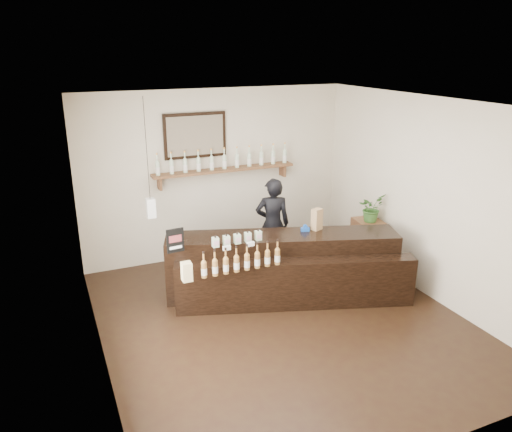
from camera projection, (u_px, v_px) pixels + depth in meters
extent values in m
plane|color=black|center=(282.00, 320.00, 6.56)|extent=(5.00, 5.00, 0.00)
plane|color=beige|center=(216.00, 175.00, 8.28)|extent=(4.50, 0.00, 4.50)
plane|color=beige|center=(425.00, 316.00, 3.94)|extent=(4.50, 0.00, 4.50)
plane|color=beige|center=(93.00, 248.00, 5.26)|extent=(0.00, 5.00, 5.00)
plane|color=beige|center=(428.00, 199.00, 6.96)|extent=(0.00, 5.00, 5.00)
plane|color=white|center=(286.00, 104.00, 5.66)|extent=(5.00, 5.00, 0.00)
cube|color=#59321E|center=(225.00, 170.00, 8.17)|extent=(2.40, 0.25, 0.04)
cube|color=#59321E|center=(159.00, 183.00, 7.83)|extent=(0.04, 0.20, 0.20)
cube|color=#59321E|center=(283.00, 170.00, 8.64)|extent=(0.04, 0.20, 0.20)
cube|color=black|center=(195.00, 135.00, 7.90)|extent=(1.02, 0.04, 0.72)
cube|color=#3F3428|center=(195.00, 136.00, 7.88)|extent=(0.92, 0.01, 0.62)
cube|color=white|center=(151.00, 208.00, 7.05)|extent=(0.12, 0.12, 0.28)
cylinder|color=black|center=(147.00, 149.00, 6.78)|extent=(0.01, 0.01, 1.41)
cylinder|color=beige|center=(158.00, 169.00, 7.71)|extent=(0.07, 0.07, 0.20)
cone|color=beige|center=(157.00, 161.00, 7.67)|extent=(0.07, 0.07, 0.05)
cylinder|color=beige|center=(157.00, 157.00, 7.65)|extent=(0.02, 0.02, 0.07)
cylinder|color=#EBA145|center=(157.00, 154.00, 7.64)|extent=(0.03, 0.03, 0.02)
cylinder|color=white|center=(158.00, 170.00, 7.72)|extent=(0.07, 0.07, 0.09)
cylinder|color=beige|center=(172.00, 167.00, 7.80)|extent=(0.07, 0.07, 0.20)
cone|color=beige|center=(171.00, 159.00, 7.76)|extent=(0.07, 0.07, 0.05)
cylinder|color=beige|center=(171.00, 156.00, 7.74)|extent=(0.02, 0.02, 0.07)
cylinder|color=#EBA145|center=(171.00, 153.00, 7.72)|extent=(0.03, 0.03, 0.02)
cylinder|color=white|center=(172.00, 169.00, 7.80)|extent=(0.07, 0.07, 0.09)
cylinder|color=beige|center=(185.00, 166.00, 7.88)|extent=(0.07, 0.07, 0.20)
cone|color=beige|center=(185.00, 158.00, 7.84)|extent=(0.07, 0.07, 0.05)
cylinder|color=beige|center=(185.00, 155.00, 7.82)|extent=(0.02, 0.02, 0.07)
cylinder|color=#EBA145|center=(185.00, 152.00, 7.80)|extent=(0.03, 0.03, 0.02)
cylinder|color=white|center=(185.00, 167.00, 7.89)|extent=(0.07, 0.07, 0.09)
cylinder|color=beige|center=(199.00, 165.00, 7.96)|extent=(0.07, 0.07, 0.20)
cone|color=beige|center=(198.00, 157.00, 7.92)|extent=(0.07, 0.07, 0.05)
cylinder|color=beige|center=(198.00, 153.00, 7.90)|extent=(0.02, 0.02, 0.07)
cylinder|color=#EBA145|center=(198.00, 150.00, 7.89)|extent=(0.03, 0.03, 0.02)
cylinder|color=white|center=(199.00, 166.00, 7.97)|extent=(0.07, 0.07, 0.09)
cylinder|color=beige|center=(212.00, 164.00, 8.05)|extent=(0.07, 0.07, 0.20)
cone|color=beige|center=(211.00, 156.00, 8.01)|extent=(0.07, 0.07, 0.05)
cylinder|color=beige|center=(211.00, 152.00, 7.99)|extent=(0.02, 0.02, 0.07)
cylinder|color=#EBA145|center=(211.00, 149.00, 7.97)|extent=(0.03, 0.03, 0.02)
cylinder|color=white|center=(212.00, 165.00, 8.05)|extent=(0.07, 0.07, 0.09)
cylinder|color=beige|center=(224.00, 162.00, 8.13)|extent=(0.07, 0.07, 0.20)
cone|color=beige|center=(224.00, 155.00, 8.09)|extent=(0.07, 0.07, 0.05)
cylinder|color=beige|center=(224.00, 151.00, 8.07)|extent=(0.02, 0.02, 0.07)
cylinder|color=#EBA145|center=(224.00, 148.00, 8.05)|extent=(0.03, 0.03, 0.02)
cylinder|color=white|center=(224.00, 164.00, 8.14)|extent=(0.07, 0.07, 0.09)
cylinder|color=beige|center=(237.00, 161.00, 8.21)|extent=(0.07, 0.07, 0.20)
cone|color=beige|center=(237.00, 154.00, 8.17)|extent=(0.07, 0.07, 0.05)
cylinder|color=beige|center=(237.00, 150.00, 8.15)|extent=(0.02, 0.02, 0.07)
cylinder|color=#EBA145|center=(237.00, 147.00, 8.14)|extent=(0.03, 0.03, 0.02)
cylinder|color=white|center=(237.00, 162.00, 8.22)|extent=(0.07, 0.07, 0.09)
cylinder|color=beige|center=(249.00, 160.00, 8.30)|extent=(0.07, 0.07, 0.20)
cone|color=beige|center=(249.00, 153.00, 8.26)|extent=(0.07, 0.07, 0.05)
cylinder|color=beige|center=(249.00, 149.00, 8.24)|extent=(0.02, 0.02, 0.07)
cylinder|color=#EBA145|center=(249.00, 146.00, 8.22)|extent=(0.03, 0.03, 0.02)
cylinder|color=white|center=(249.00, 161.00, 8.30)|extent=(0.07, 0.07, 0.09)
cylinder|color=beige|center=(261.00, 159.00, 8.38)|extent=(0.07, 0.07, 0.20)
cone|color=beige|center=(261.00, 152.00, 8.34)|extent=(0.07, 0.07, 0.05)
cylinder|color=beige|center=(261.00, 148.00, 8.32)|extent=(0.02, 0.02, 0.07)
cylinder|color=#EBA145|center=(261.00, 145.00, 8.30)|extent=(0.03, 0.03, 0.02)
cylinder|color=white|center=(261.00, 160.00, 8.39)|extent=(0.07, 0.07, 0.09)
cylinder|color=beige|center=(273.00, 158.00, 8.46)|extent=(0.07, 0.07, 0.20)
cone|color=beige|center=(273.00, 150.00, 8.42)|extent=(0.07, 0.07, 0.05)
cylinder|color=beige|center=(273.00, 147.00, 8.40)|extent=(0.02, 0.02, 0.07)
cylinder|color=#EBA145|center=(273.00, 144.00, 8.39)|extent=(0.03, 0.03, 0.02)
cylinder|color=white|center=(273.00, 159.00, 8.47)|extent=(0.07, 0.07, 0.09)
cylinder|color=beige|center=(285.00, 157.00, 8.55)|extent=(0.07, 0.07, 0.20)
cone|color=beige|center=(285.00, 149.00, 8.51)|extent=(0.07, 0.07, 0.05)
cylinder|color=beige|center=(285.00, 146.00, 8.49)|extent=(0.02, 0.02, 0.07)
cylinder|color=#EBA145|center=(285.00, 143.00, 8.47)|extent=(0.03, 0.03, 0.02)
cylinder|color=white|center=(285.00, 158.00, 8.55)|extent=(0.07, 0.07, 0.09)
cube|color=black|center=(282.00, 264.00, 7.15)|extent=(3.28, 1.59, 0.91)
cube|color=black|center=(296.00, 284.00, 6.81)|extent=(3.19, 1.31, 0.69)
cube|color=white|center=(227.00, 248.00, 6.46)|extent=(0.10, 0.04, 0.05)
cube|color=white|center=(251.00, 244.00, 6.59)|extent=(0.10, 0.04, 0.05)
cube|color=beige|center=(187.00, 276.00, 6.10)|extent=(0.12, 0.12, 0.12)
cube|color=beige|center=(186.00, 267.00, 6.06)|extent=(0.12, 0.12, 0.12)
cube|color=beige|center=(215.00, 242.00, 6.56)|extent=(0.08, 0.08, 0.13)
cube|color=beige|center=(217.00, 243.00, 6.52)|extent=(0.07, 0.00, 0.06)
cylinder|color=black|center=(215.00, 237.00, 6.53)|extent=(0.02, 0.02, 0.03)
cube|color=beige|center=(226.00, 240.00, 6.62)|extent=(0.08, 0.08, 0.13)
cube|color=beige|center=(228.00, 242.00, 6.58)|extent=(0.07, 0.00, 0.06)
cylinder|color=black|center=(226.00, 235.00, 6.59)|extent=(0.02, 0.02, 0.03)
cube|color=beige|center=(237.00, 239.00, 6.67)|extent=(0.08, 0.08, 0.13)
cube|color=beige|center=(238.00, 240.00, 6.64)|extent=(0.07, 0.00, 0.06)
cylinder|color=black|center=(237.00, 233.00, 6.65)|extent=(0.02, 0.02, 0.03)
cube|color=beige|center=(248.00, 237.00, 6.73)|extent=(0.08, 0.08, 0.13)
cube|color=beige|center=(249.00, 238.00, 6.70)|extent=(0.07, 0.00, 0.06)
cylinder|color=black|center=(248.00, 232.00, 6.71)|extent=(0.02, 0.02, 0.03)
cube|color=beige|center=(258.00, 235.00, 6.79)|extent=(0.08, 0.08, 0.13)
cube|color=beige|center=(260.00, 237.00, 6.75)|extent=(0.07, 0.00, 0.06)
cylinder|color=black|center=(258.00, 230.00, 6.77)|extent=(0.02, 0.02, 0.03)
cylinder|color=#A06E36|center=(204.00, 270.00, 6.17)|extent=(0.07, 0.07, 0.20)
cone|color=#A06E36|center=(204.00, 261.00, 6.13)|extent=(0.07, 0.07, 0.05)
cylinder|color=#A06E36|center=(204.00, 256.00, 6.11)|extent=(0.02, 0.02, 0.07)
cylinder|color=black|center=(203.00, 253.00, 6.10)|extent=(0.03, 0.03, 0.02)
cylinder|color=white|center=(204.00, 271.00, 6.18)|extent=(0.07, 0.07, 0.09)
cylinder|color=#A06E36|center=(215.00, 268.00, 6.23)|extent=(0.07, 0.07, 0.20)
cone|color=#A06E36|center=(215.00, 259.00, 6.19)|extent=(0.07, 0.07, 0.05)
cylinder|color=#A06E36|center=(215.00, 254.00, 6.17)|extent=(0.02, 0.02, 0.07)
cylinder|color=black|center=(215.00, 251.00, 6.15)|extent=(0.03, 0.03, 0.02)
cylinder|color=white|center=(215.00, 269.00, 6.23)|extent=(0.07, 0.07, 0.09)
cylinder|color=#A06E36|center=(226.00, 266.00, 6.28)|extent=(0.07, 0.07, 0.20)
cone|color=#A06E36|center=(226.00, 257.00, 6.24)|extent=(0.07, 0.07, 0.05)
cylinder|color=#A06E36|center=(226.00, 252.00, 6.22)|extent=(0.02, 0.02, 0.07)
cylinder|color=black|center=(226.00, 249.00, 6.21)|extent=(0.03, 0.03, 0.02)
cylinder|color=white|center=(226.00, 268.00, 6.29)|extent=(0.07, 0.07, 0.09)
cylinder|color=#A06E36|center=(237.00, 264.00, 6.34)|extent=(0.07, 0.07, 0.20)
cone|color=#A06E36|center=(236.00, 255.00, 6.30)|extent=(0.07, 0.07, 0.05)
cylinder|color=#A06E36|center=(236.00, 251.00, 6.28)|extent=(0.02, 0.02, 0.07)
cylinder|color=black|center=(236.00, 247.00, 6.26)|extent=(0.03, 0.03, 0.02)
cylinder|color=white|center=(237.00, 266.00, 6.34)|extent=(0.07, 0.07, 0.09)
cylinder|color=#A06E36|center=(247.00, 262.00, 6.39)|extent=(0.07, 0.07, 0.20)
cone|color=#A06E36|center=(247.00, 253.00, 6.35)|extent=(0.07, 0.07, 0.05)
cylinder|color=#A06E36|center=(247.00, 249.00, 6.33)|extent=(0.02, 0.02, 0.07)
cylinder|color=black|center=(247.00, 245.00, 6.32)|extent=(0.03, 0.03, 0.02)
cylinder|color=white|center=(247.00, 264.00, 6.40)|extent=(0.07, 0.07, 0.09)
cylinder|color=#A06E36|center=(257.00, 260.00, 6.45)|extent=(0.07, 0.07, 0.20)
cone|color=#A06E36|center=(257.00, 251.00, 6.41)|extent=(0.07, 0.07, 0.05)
cylinder|color=#A06E36|center=(257.00, 247.00, 6.39)|extent=(0.02, 0.02, 0.07)
cylinder|color=black|center=(257.00, 244.00, 6.37)|extent=(0.03, 0.03, 0.02)
cylinder|color=white|center=(257.00, 262.00, 6.45)|extent=(0.07, 0.07, 0.09)
cylinder|color=#A06E36|center=(267.00, 259.00, 6.50)|extent=(0.07, 0.07, 0.20)
cone|color=#A06E36|center=(267.00, 250.00, 6.46)|extent=(0.07, 0.07, 0.05)
cylinder|color=#A06E36|center=(268.00, 245.00, 6.44)|extent=(0.02, 0.02, 0.07)
cylinder|color=black|center=(268.00, 242.00, 6.43)|extent=(0.03, 0.03, 0.02)
cylinder|color=white|center=(267.00, 260.00, 6.51)|extent=(0.07, 0.07, 0.09)
cylinder|color=#A06E36|center=(277.00, 257.00, 6.56)|extent=(0.07, 0.07, 0.20)
cone|color=#A06E36|center=(277.00, 248.00, 6.52)|extent=(0.07, 0.07, 0.05)
cylinder|color=#A06E36|center=(278.00, 244.00, 6.50)|extent=(0.02, 0.02, 0.07)
cylinder|color=black|center=(278.00, 240.00, 6.48)|extent=(0.03, 0.03, 0.02)
cylinder|color=white|center=(277.00, 258.00, 6.56)|extent=(0.07, 0.07, 0.09)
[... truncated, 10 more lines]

